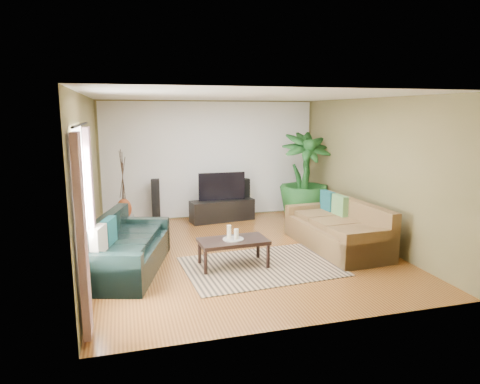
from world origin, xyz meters
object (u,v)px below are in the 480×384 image
object	(u,v)px
tv_stand	(222,210)
sofa_left	(129,244)
sofa_right	(336,225)
pedestal	(125,224)
vase	(124,209)
side_table	(111,234)
speaker_right	(245,198)
speaker_left	(156,201)
television	(222,186)
potted_plant	(304,177)
coffee_table	(233,253)

from	to	relation	value
tv_stand	sofa_left	bearing A→B (deg)	-136.89
sofa_left	sofa_right	bearing A→B (deg)	-71.03
tv_stand	pedestal	xyz separation A→B (m)	(-2.15, -0.35, -0.07)
pedestal	vase	xyz separation A→B (m)	(0.00, 0.00, 0.32)
sofa_left	side_table	distance (m)	1.24
speaker_right	pedestal	world-z (taller)	speaker_right
speaker_left	pedestal	size ratio (longest dim) A/B	2.96
vase	tv_stand	bearing A→B (deg)	9.28
sofa_right	speaker_right	world-z (taller)	speaker_right
vase	side_table	bearing A→B (deg)	-103.22
tv_stand	speaker_left	bearing A→B (deg)	162.73
television	potted_plant	bearing A→B (deg)	-14.66
sofa_left	sofa_right	world-z (taller)	same
pedestal	side_table	distance (m)	1.13
tv_stand	television	world-z (taller)	television
speaker_right	pedestal	distance (m)	2.83
speaker_right	potted_plant	bearing A→B (deg)	-47.11
tv_stand	speaker_right	world-z (taller)	speaker_right
side_table	speaker_left	bearing A→B (deg)	60.56
coffee_table	pedestal	world-z (taller)	coffee_table
tv_stand	side_table	xyz separation A→B (m)	(-2.40, -1.44, 0.03)
sofa_left	pedestal	xyz separation A→B (m)	(-0.04, 2.28, -0.26)
speaker_left	potted_plant	world-z (taller)	potted_plant
coffee_table	vase	xyz separation A→B (m)	(-1.66, 2.53, 0.26)
tv_stand	vase	bearing A→B (deg)	-178.95
sofa_left	speaker_left	world-z (taller)	speaker_left
coffee_table	side_table	world-z (taller)	side_table
sofa_left	television	bearing A→B (deg)	-22.18
coffee_table	pedestal	size ratio (longest dim) A/B	3.26
coffee_table	speaker_right	distance (m)	3.31
sofa_left	potted_plant	distance (m)	4.50
speaker_left	potted_plant	bearing A→B (deg)	-5.62
side_table	sofa_left	bearing A→B (deg)	-75.97
coffee_table	potted_plant	distance (m)	3.42
speaker_left	potted_plant	size ratio (longest dim) A/B	0.49
pedestal	side_table	xyz separation A→B (m)	(-0.26, -1.09, 0.11)
speaker_right	television	bearing A→B (deg)	-178.03
vase	pedestal	bearing A→B (deg)	0.00
sofa_left	side_table	world-z (taller)	sofa_left
tv_stand	television	distance (m)	0.55
speaker_left	television	bearing A→B (deg)	-2.06
tv_stand	speaker_left	xyz separation A→B (m)	(-1.46, 0.23, 0.25)
television	side_table	world-z (taller)	television
television	side_table	bearing A→B (deg)	-148.69
sofa_right	television	xyz separation A→B (m)	(-1.55, 2.48, 0.37)
sofa_left	potted_plant	world-z (taller)	potted_plant
speaker_right	vase	size ratio (longest dim) A/B	2.14
vase	side_table	xyz separation A→B (m)	(-0.26, -1.09, -0.21)
speaker_left	pedestal	distance (m)	0.96
pedestal	side_table	size ratio (longest dim) A/B	0.61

